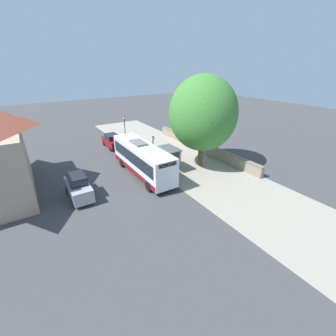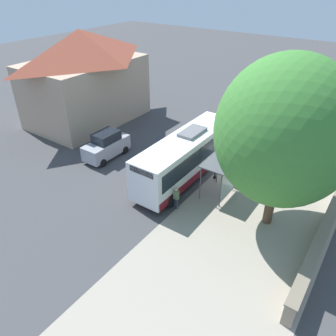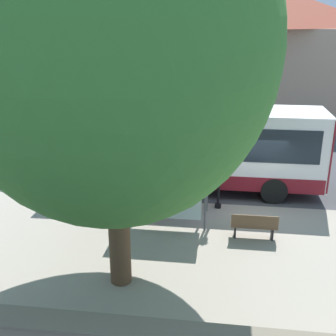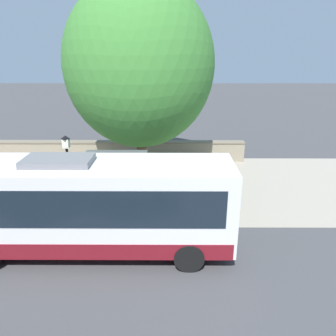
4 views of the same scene
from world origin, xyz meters
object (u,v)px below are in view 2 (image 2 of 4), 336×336
street_lamp_near (217,152)px  street_lamp_far (265,110)px  bench (249,175)px  bus_shelter (222,168)px  parked_car_behind_bus (247,121)px  parked_car_far_lane (106,145)px  bus (186,155)px  pedestrian (176,197)px  shade_tree (285,133)px

street_lamp_near → street_lamp_far: 8.67m
bench → street_lamp_far: 8.06m
bus_shelter → bench: (-0.91, -2.80, -1.71)m
parked_car_behind_bus → parked_car_far_lane: parked_car_far_lane is taller
bus → parked_car_behind_bus: 10.46m
street_lamp_far → street_lamp_near: bearing=88.8°
pedestrian → parked_car_behind_bus: bearing=-85.0°
pedestrian → bus_shelter: bearing=-118.5°
bus → bus_shelter: 3.27m
bus_shelter → parked_car_behind_bus: bearing=-75.4°
street_lamp_near → parked_car_behind_bus: street_lamp_near is taller
parked_car_far_lane → street_lamp_near: bearing=-166.1°
bus → pedestrian: bearing=113.4°
bus → bus_shelter: size_ratio=3.70×
street_lamp_far → parked_car_far_lane: street_lamp_far is taller
bus → shade_tree: shade_tree is taller
bus_shelter → bench: bus_shelter is taller
shade_tree → parked_car_far_lane: (13.92, -0.27, -5.08)m
pedestrian → street_lamp_near: (-0.38, -4.65, 1.31)m
pedestrian → bus: bearing=-66.6°
pedestrian → shade_tree: bearing=-158.0°
bus → pedestrian: (-1.55, 3.60, -0.88)m
pedestrian → street_lamp_near: 4.85m
shade_tree → parked_car_behind_bus: shade_tree is taller
bus → street_lamp_near: street_lamp_near is taller
parked_car_behind_bus → street_lamp_far: bearing=158.7°
street_lamp_near → bus: bearing=28.7°
pedestrian → parked_car_behind_bus: 14.07m
bus_shelter → bench: bearing=-108.0°
bus_shelter → street_lamp_far: street_lamp_far is taller
bus_shelter → parked_car_far_lane: 10.28m
bus_shelter → street_lamp_far: size_ratio=0.61×
bus_shelter → street_lamp_near: size_ratio=0.72×
parked_car_far_lane → bus: bearing=-170.6°
pedestrian → bench: size_ratio=1.12×
bus_shelter → street_lamp_far: (1.08, -10.29, 0.50)m
bus → street_lamp_far: (-2.12, -9.72, 0.84)m
pedestrian → parked_car_far_lane: 8.90m
bus → bus_shelter: bus is taller
bus → bench: 4.87m
bench → parked_car_behind_bus: (3.77, -8.18, 0.45)m
street_lamp_near → street_lamp_far: street_lamp_far is taller
shade_tree → bus: bearing=-11.6°
shade_tree → parked_car_behind_bus: 14.52m
shade_tree → parked_car_behind_bus: bearing=-60.9°
pedestrian → bench: bearing=-113.7°
bus_shelter → pedestrian: bus_shelter is taller
street_lamp_far → shade_tree: 12.62m
bus_shelter → street_lamp_far: bearing=-84.0°
street_lamp_near → parked_car_far_lane: (8.94, 2.22, -1.22)m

